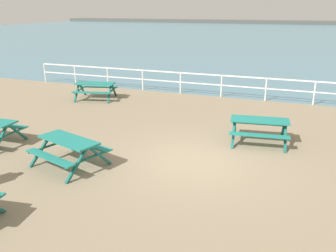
# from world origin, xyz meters

# --- Properties ---
(ground_plane) EXTENTS (30.00, 24.00, 0.20)m
(ground_plane) POSITION_xyz_m (0.00, 0.00, -0.10)
(ground_plane) COLOR gray
(sea_band) EXTENTS (142.00, 90.00, 0.01)m
(sea_band) POSITION_xyz_m (0.00, 52.75, 0.00)
(sea_band) COLOR teal
(sea_band) RESTS_ON ground
(distant_shoreline) EXTENTS (142.00, 6.00, 1.80)m
(distant_shoreline) POSITION_xyz_m (0.00, 95.75, 0.00)
(distant_shoreline) COLOR #4C4C47
(distant_shoreline) RESTS_ON ground
(seaward_railing) EXTENTS (23.07, 0.07, 1.08)m
(seaward_railing) POSITION_xyz_m (-0.00, 7.75, 0.76)
(seaward_railing) COLOR white
(seaward_railing) RESTS_ON ground
(picnic_table_near_right) EXTENTS (1.99, 1.75, 0.80)m
(picnic_table_near_right) POSITION_xyz_m (1.48, 2.11, 0.58)
(picnic_table_near_right) COLOR #1E7A70
(picnic_table_near_right) RESTS_ON ground
(picnic_table_far_right) EXTENTS (2.12, 1.90, 0.80)m
(picnic_table_far_right) POSITION_xyz_m (-6.51, 5.21, 0.58)
(picnic_table_far_right) COLOR #1E7A70
(picnic_table_far_right) RESTS_ON ground
(picnic_table_seaward) EXTENTS (2.15, 1.95, 0.80)m
(picnic_table_seaward) POSITION_xyz_m (-3.07, -1.58, 0.58)
(picnic_table_seaward) COLOR #1E7A70
(picnic_table_seaward) RESTS_ON ground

